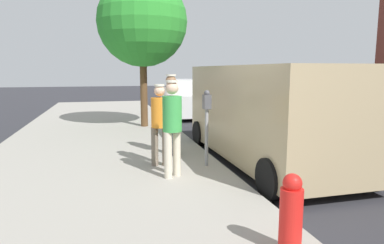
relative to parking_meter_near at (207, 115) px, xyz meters
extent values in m
plane|color=#2D2D33|center=(-1.35, 0.76, -1.18)|extent=(80.00, 80.00, 0.00)
cube|color=#9E998E|center=(2.15, 0.76, -1.11)|extent=(5.00, 32.00, 0.15)
cylinder|color=gray|center=(0.00, 0.00, -0.46)|extent=(0.07, 0.07, 1.15)
cube|color=#4C4C51|center=(0.00, 0.00, 0.26)|extent=(0.14, 0.18, 0.28)
sphere|color=#47474C|center=(0.00, 0.00, 0.43)|extent=(0.12, 0.12, 0.12)
cylinder|color=#726656|center=(1.00, -0.27, -0.64)|extent=(0.14, 0.14, 0.78)
cylinder|color=#726656|center=(0.79, -0.21, -0.64)|extent=(0.14, 0.14, 0.78)
cylinder|color=orange|center=(0.90, -0.24, 0.05)|extent=(0.34, 0.34, 0.59)
sphere|color=beige|center=(0.90, -0.24, 0.48)|extent=(0.21, 0.21, 0.21)
cylinder|color=silver|center=(0.90, -0.24, 0.58)|extent=(0.20, 0.20, 0.04)
cylinder|color=#383D47|center=(0.55, -1.20, -0.59)|extent=(0.14, 0.14, 0.87)
cylinder|color=#383D47|center=(0.46, -1.00, -0.59)|extent=(0.14, 0.14, 0.87)
cylinder|color=white|center=(0.50, -1.10, 0.17)|extent=(0.34, 0.34, 0.65)
sphere|color=#8C6647|center=(0.50, -1.10, 0.64)|extent=(0.24, 0.24, 0.24)
cylinder|color=silver|center=(0.50, -1.10, 0.76)|extent=(0.22, 0.22, 0.04)
cylinder|color=beige|center=(0.89, 0.62, -0.61)|extent=(0.14, 0.14, 0.83)
cylinder|color=beige|center=(0.71, 0.49, -0.61)|extent=(0.14, 0.14, 0.83)
cylinder|color=green|center=(0.80, 0.55, 0.11)|extent=(0.34, 0.34, 0.62)
sphere|color=beige|center=(0.80, 0.55, 0.57)|extent=(0.23, 0.23, 0.23)
cylinder|color=silver|center=(0.80, 0.55, 0.68)|extent=(0.21, 0.21, 0.04)
cube|color=tan|center=(-1.50, -0.42, -0.01)|extent=(2.06, 5.22, 1.96)
cube|color=black|center=(-1.47, -2.87, 0.38)|extent=(1.84, 0.10, 0.88)
cylinder|color=black|center=(-0.53, -2.46, -0.84)|extent=(0.23, 0.68, 0.68)
cylinder|color=black|center=(-2.43, -2.48, -0.84)|extent=(0.23, 0.68, 0.68)
cylinder|color=black|center=(-0.57, 1.64, -0.84)|extent=(0.23, 0.68, 0.68)
cylinder|color=black|center=(-2.47, 1.62, -0.84)|extent=(0.23, 0.68, 0.68)
cube|color=white|center=(-1.71, -8.67, -0.57)|extent=(1.83, 4.41, 0.89)
cube|color=white|center=(-1.71, -8.45, 0.17)|extent=(1.61, 1.98, 0.60)
cylinder|color=black|center=(-0.85, -10.32, -0.88)|extent=(0.22, 0.60, 0.60)
cylinder|color=black|center=(-2.57, -10.32, -0.88)|extent=(0.22, 0.60, 0.60)
cylinder|color=black|center=(-0.86, -7.02, -0.88)|extent=(0.22, 0.60, 0.60)
cylinder|color=black|center=(-2.58, -7.02, -0.88)|extent=(0.22, 0.60, 0.60)
cylinder|color=brown|center=(0.66, -5.26, 0.19)|extent=(0.24, 0.24, 2.45)
sphere|color=green|center=(0.66, -5.26, 2.45)|extent=(2.96, 2.96, 2.96)
cylinder|color=red|center=(0.10, 3.42, -0.68)|extent=(0.24, 0.24, 0.70)
sphere|color=red|center=(0.10, 3.42, -0.27)|extent=(0.20, 0.20, 0.20)
camera|label=1|loc=(1.93, 6.45, 0.88)|focal=32.18mm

